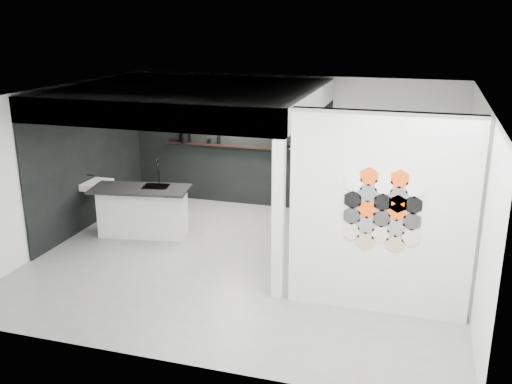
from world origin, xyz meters
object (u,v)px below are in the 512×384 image
at_px(kitchen_island, 143,210).
at_px(utensil_cup, 209,141).
at_px(stockpot, 185,137).
at_px(kettle, 292,145).
at_px(bottle_dark, 219,140).
at_px(partition_panel, 380,215).
at_px(glass_vase, 294,146).
at_px(wall_basin, 97,185).
at_px(glass_bowl, 292,146).

bearing_deg(kitchen_island, utensil_cup, 68.37).
distance_m(stockpot, kettle, 2.38).
xyz_separation_m(bottle_dark, utensil_cup, (-0.23, 0.00, -0.04)).
xyz_separation_m(kitchen_island, utensil_cup, (0.48, 2.22, 0.88)).
bearing_deg(partition_panel, glass_vase, 118.23).
height_order(kitchen_island, stockpot, stockpot).
bearing_deg(glass_vase, bottle_dark, 180.00).
bearing_deg(kitchen_island, stockpot, 82.56).
bearing_deg(bottle_dark, partition_panel, -46.06).
relative_size(glass_vase, utensil_cup, 1.45).
bearing_deg(bottle_dark, glass_vase, 0.00).
distance_m(kettle, glass_vase, 0.05).
bearing_deg(wall_basin, glass_bowl, 31.61).
relative_size(wall_basin, kitchen_island, 0.32).
height_order(partition_panel, stockpot, partition_panel).
height_order(kettle, utensil_cup, kettle).
xyz_separation_m(kitchen_island, kettle, (2.30, 2.22, 0.91)).
distance_m(wall_basin, kitchen_island, 1.11).
xyz_separation_m(partition_panel, bottle_dark, (-3.72, 3.87, 0.01)).
height_order(stockpot, glass_bowl, stockpot).
xyz_separation_m(partition_panel, glass_vase, (-2.08, 3.87, -0.01)).
xyz_separation_m(wall_basin, stockpot, (0.96, 2.07, 0.57)).
relative_size(glass_bowl, bottle_dark, 0.83).
height_order(kitchen_island, glass_bowl, kitchen_island).
bearing_deg(kitchen_island, bottle_dark, 62.88).
bearing_deg(kitchen_island, kettle, 34.48).
relative_size(kitchen_island, bottle_dark, 10.92).
bearing_deg(wall_basin, glass_vase, 31.35).
bearing_deg(partition_panel, stockpot, 139.40).
relative_size(kitchen_island, kettle, 10.11).
relative_size(glass_bowl, utensil_cup, 1.59).
height_order(glass_vase, bottle_dark, bottle_dark).
xyz_separation_m(glass_bowl, utensil_cup, (-1.84, 0.00, -0.01)).
xyz_separation_m(wall_basin, kettle, (3.34, 2.07, 0.55)).
distance_m(kitchen_island, bottle_dark, 2.50).
height_order(kettle, bottle_dark, bottle_dark).
distance_m(stockpot, glass_vase, 2.43).
relative_size(partition_panel, bottle_dark, 16.19).
height_order(wall_basin, glass_bowl, glass_bowl).
bearing_deg(kitchen_island, glass_vase, 33.83).
distance_m(kitchen_island, glass_vase, 3.36).
height_order(partition_panel, kettle, partition_panel).
xyz_separation_m(partition_panel, utensil_cup, (-3.95, 3.87, -0.04)).
bearing_deg(glass_bowl, kitchen_island, -136.31).
bearing_deg(partition_panel, bottle_dark, 133.94).
bearing_deg(utensil_cup, bottle_dark, 0.00).
distance_m(glass_bowl, glass_vase, 0.04).
distance_m(partition_panel, kitchen_island, 4.82).
relative_size(stockpot, utensil_cup, 2.73).
distance_m(wall_basin, bottle_dark, 2.76).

